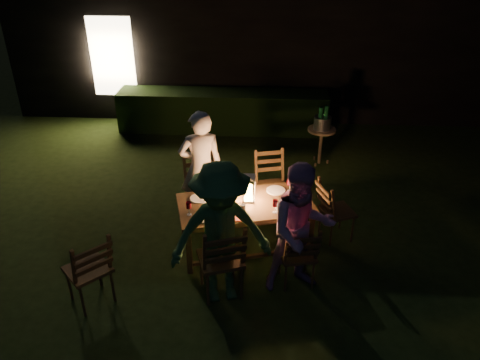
# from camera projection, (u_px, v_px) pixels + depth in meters

# --- Properties ---
(garden_envelope) EXTENTS (40.00, 40.00, 3.20)m
(garden_envelope) POSITION_uv_depth(u_px,v_px,m) (252.00, 28.00, 11.01)
(garden_envelope) COLOR black
(garden_envelope) RESTS_ON ground
(dining_table) EXTENTS (1.83, 1.24, 0.70)m
(dining_table) POSITION_uv_depth(u_px,v_px,m) (246.00, 208.00, 5.88)
(dining_table) COLOR #473217
(dining_table) RESTS_ON ground
(chair_near_left) EXTENTS (0.61, 0.63, 1.05)m
(chair_near_left) POSITION_uv_depth(u_px,v_px,m) (221.00, 271.00, 5.29)
(chair_near_left) COLOR #473217
(chair_near_left) RESTS_ON ground
(chair_near_right) EXTENTS (0.47, 0.50, 0.89)m
(chair_near_right) POSITION_uv_depth(u_px,v_px,m) (297.00, 264.00, 5.47)
(chair_near_right) COLOR #473217
(chair_near_right) RESTS_ON ground
(chair_far_left) EXTENTS (0.58, 0.61, 1.04)m
(chair_far_left) POSITION_uv_depth(u_px,v_px,m) (203.00, 201.00, 6.61)
(chair_far_left) COLOR #473217
(chair_far_left) RESTS_ON ground
(chair_far_right) EXTENTS (0.54, 0.56, 0.97)m
(chair_far_right) POSITION_uv_depth(u_px,v_px,m) (271.00, 195.00, 6.79)
(chair_far_right) COLOR #473217
(chair_far_right) RESTS_ON ground
(chair_end) EXTENTS (0.55, 0.53, 0.91)m
(chair_end) POSITION_uv_depth(u_px,v_px,m) (335.00, 220.00, 6.26)
(chair_end) COLOR #473217
(chair_end) RESTS_ON ground
(chair_spare) EXTENTS (0.64, 0.64, 0.98)m
(chair_spare) POSITION_uv_depth(u_px,v_px,m) (91.00, 281.00, 5.18)
(chair_spare) COLOR #473217
(chair_spare) RESTS_ON ground
(person_house_side) EXTENTS (0.68, 0.54, 1.65)m
(person_house_side) POSITION_uv_depth(u_px,v_px,m) (201.00, 168.00, 6.40)
(person_house_side) COLOR white
(person_house_side) RESTS_ON ground
(person_opp_right) EXTENTS (0.91, 0.79, 1.60)m
(person_opp_right) POSITION_uv_depth(u_px,v_px,m) (301.00, 229.00, 5.17)
(person_opp_right) COLOR #BC81AF
(person_opp_right) RESTS_ON ground
(person_opp_left) EXTENTS (1.23, 0.90, 1.71)m
(person_opp_left) POSITION_uv_depth(u_px,v_px,m) (221.00, 235.00, 4.98)
(person_opp_left) COLOR #305E2F
(person_opp_left) RESTS_ON ground
(lantern) EXTENTS (0.16, 0.16, 0.35)m
(lantern) POSITION_uv_depth(u_px,v_px,m) (249.00, 190.00, 5.82)
(lantern) COLOR white
(lantern) RESTS_ON dining_table
(plate_far_left) EXTENTS (0.25, 0.25, 0.01)m
(plate_far_left) POSITION_uv_depth(u_px,v_px,m) (200.00, 198.00, 5.93)
(plate_far_left) COLOR white
(plate_far_left) RESTS_ON dining_table
(plate_near_left) EXTENTS (0.25, 0.25, 0.01)m
(plate_near_left) POSITION_uv_depth(u_px,v_px,m) (204.00, 217.00, 5.55)
(plate_near_left) COLOR white
(plate_near_left) RESTS_ON dining_table
(plate_far_right) EXTENTS (0.25, 0.25, 0.01)m
(plate_far_right) POSITION_uv_depth(u_px,v_px,m) (276.00, 190.00, 6.11)
(plate_far_right) COLOR white
(plate_far_right) RESTS_ON dining_table
(plate_near_right) EXTENTS (0.25, 0.25, 0.01)m
(plate_near_right) POSITION_uv_depth(u_px,v_px,m) (285.00, 208.00, 5.73)
(plate_near_right) COLOR white
(plate_near_right) RESTS_ON dining_table
(wineglass_a) EXTENTS (0.06, 0.06, 0.18)m
(wineglass_a) POSITION_uv_depth(u_px,v_px,m) (218.00, 189.00, 5.99)
(wineglass_a) COLOR #59070F
(wineglass_a) RESTS_ON dining_table
(wineglass_b) EXTENTS (0.06, 0.06, 0.18)m
(wineglass_b) POSITION_uv_depth(u_px,v_px,m) (189.00, 209.00, 5.57)
(wineglass_b) COLOR #59070F
(wineglass_b) RESTS_ON dining_table
(wineglass_c) EXTENTS (0.06, 0.06, 0.18)m
(wineglass_c) POSITION_uv_depth(u_px,v_px,m) (275.00, 206.00, 5.61)
(wineglass_c) COLOR #59070F
(wineglass_c) RESTS_ON dining_table
(wineglass_d) EXTENTS (0.06, 0.06, 0.18)m
(wineglass_d) POSITION_uv_depth(u_px,v_px,m) (289.00, 185.00, 6.06)
(wineglass_d) COLOR #59070F
(wineglass_d) RESTS_ON dining_table
(wineglass_e) EXTENTS (0.06, 0.06, 0.18)m
(wineglass_e) POSITION_uv_depth(u_px,v_px,m) (243.00, 211.00, 5.52)
(wineglass_e) COLOR silver
(wineglass_e) RESTS_ON dining_table
(bottle_table) EXTENTS (0.07, 0.07, 0.28)m
(bottle_table) POSITION_uv_depth(u_px,v_px,m) (226.00, 196.00, 5.73)
(bottle_table) COLOR #0F471E
(bottle_table) RESTS_ON dining_table
(napkin_left) EXTENTS (0.18, 0.14, 0.01)m
(napkin_left) POSITION_uv_depth(u_px,v_px,m) (239.00, 218.00, 5.54)
(napkin_left) COLOR red
(napkin_left) RESTS_ON dining_table
(napkin_right) EXTENTS (0.18, 0.14, 0.01)m
(napkin_right) POSITION_uv_depth(u_px,v_px,m) (295.00, 211.00, 5.68)
(napkin_right) COLOR red
(napkin_right) RESTS_ON dining_table
(phone) EXTENTS (0.14, 0.07, 0.01)m
(phone) POSITION_uv_depth(u_px,v_px,m) (199.00, 222.00, 5.47)
(phone) COLOR black
(phone) RESTS_ON dining_table
(side_table) EXTENTS (0.49, 0.49, 0.66)m
(side_table) POSITION_uv_depth(u_px,v_px,m) (322.00, 133.00, 8.07)
(side_table) COLOR #916748
(side_table) RESTS_ON ground
(ice_bucket) EXTENTS (0.30, 0.30, 0.22)m
(ice_bucket) POSITION_uv_depth(u_px,v_px,m) (323.00, 123.00, 7.98)
(ice_bucket) COLOR #A5A8AD
(ice_bucket) RESTS_ON side_table
(bottle_bucket_a) EXTENTS (0.07, 0.07, 0.32)m
(bottle_bucket_a) POSITION_uv_depth(u_px,v_px,m) (320.00, 121.00, 7.92)
(bottle_bucket_a) COLOR #0F471E
(bottle_bucket_a) RESTS_ON side_table
(bottle_bucket_b) EXTENTS (0.07, 0.07, 0.32)m
(bottle_bucket_b) POSITION_uv_depth(u_px,v_px,m) (325.00, 119.00, 7.98)
(bottle_bucket_b) COLOR #0F471E
(bottle_bucket_b) RESTS_ON side_table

